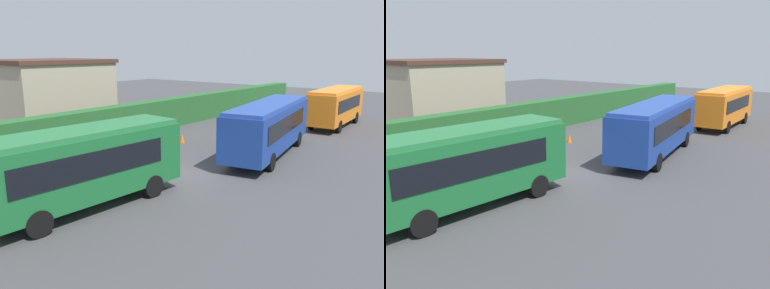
% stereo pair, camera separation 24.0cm
% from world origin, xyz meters
% --- Properties ---
extents(ground_plane, '(102.51, 102.51, 0.00)m').
position_xyz_m(ground_plane, '(0.00, 0.00, 0.00)').
color(ground_plane, '#424244').
extents(bus_green, '(8.78, 3.06, 3.31)m').
position_xyz_m(bus_green, '(-5.67, 0.20, 1.89)').
color(bus_green, '#19602D').
rests_on(bus_green, ground_plane).
extents(bus_blue, '(10.60, 4.30, 3.23)m').
position_xyz_m(bus_blue, '(6.50, -1.72, 1.86)').
color(bus_blue, navy).
rests_on(bus_blue, ground_plane).
extents(bus_orange, '(8.78, 2.79, 3.20)m').
position_xyz_m(bus_orange, '(18.55, -1.78, 1.84)').
color(bus_orange, orange).
rests_on(bus_orange, ground_plane).
extents(hedge_row, '(63.25, 1.37, 2.35)m').
position_xyz_m(hedge_row, '(0.00, 9.46, 1.17)').
color(hedge_row, '#255D2A').
rests_on(hedge_row, ground_plane).
extents(depot_building, '(8.65, 7.42, 5.63)m').
position_xyz_m(depot_building, '(3.11, 16.37, 2.83)').
color(depot_building, tan).
rests_on(depot_building, ground_plane).
extents(traffic_cone, '(0.36, 0.36, 0.60)m').
position_xyz_m(traffic_cone, '(5.88, 4.64, 0.30)').
color(traffic_cone, orange).
rests_on(traffic_cone, ground_plane).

